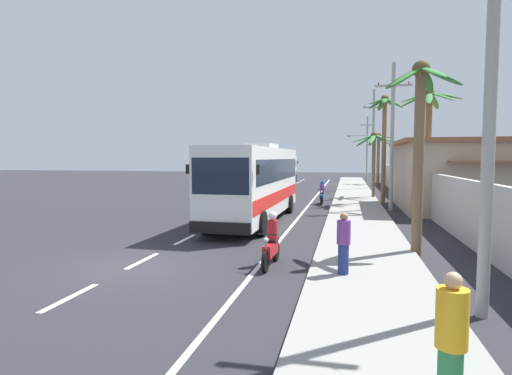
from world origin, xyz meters
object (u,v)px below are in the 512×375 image
Objects in this scene: utility_pole_nearest at (490,99)px; utility_pole_mid at (392,134)px; coach_bus_far_lane at (282,168)px; pedestrian_near_kerb at (344,242)px; palm_second at (420,127)px; motorcycle_beside_bus at (322,195)px; coach_bus_foreground at (256,181)px; palm_fourth at (374,147)px; pedestrian_midwalk at (451,344)px; utility_pole_far at (373,138)px; palm_farthest at (378,150)px; roadside_building at (503,176)px; utility_pole_distant at (366,147)px; motorcycle_trailing at (271,244)px; palm_third at (384,128)px; palm_nearest at (429,128)px.

utility_pole_mid reaches higher than utility_pole_nearest.
pedestrian_near_kerb is (7.64, -38.50, -0.93)m from coach_bus_far_lane.
palm_second is at bearing 94.52° from utility_pole_nearest.
motorcycle_beside_bus is 17.92m from pedestrian_near_kerb.
palm_fourth is (6.53, 13.21, 1.96)m from coach_bus_foreground.
utility_pole_mid reaches higher than palm_fourth.
utility_pole_far reaches higher than pedestrian_midwalk.
palm_farthest is (11.21, 0.90, 2.16)m from coach_bus_far_lane.
palm_fourth reaches higher than motorcycle_beside_bus.
pedestrian_near_kerb is at bearing -119.48° from roadside_building.
motorcycle_trailing is at bearing -95.54° from utility_pole_distant.
utility_pole_nearest is 20.88m from palm_third.
utility_pole_nearest is 1.16× the size of palm_nearest.
utility_pole_far is at bearing -98.15° from palm_farthest.
coach_bus_foreground is 9.50m from utility_pole_mid.
coach_bus_far_lane is 11.45m from palm_farthest.
utility_pole_distant is at bearing 88.89° from palm_fourth.
pedestrian_midwalk is 9.90m from palm_second.
palm_second reaches higher than coach_bus_far_lane.
palm_fourth is at bearing 107.11° from palm_nearest.
utility_pole_nearest is 24.67m from palm_fourth.
coach_bus_foreground is at bearing 59.29° from pedestrian_near_kerb.
utility_pole_far is 17.78m from roadside_building.
pedestrian_midwalk is 25.16m from palm_third.
coach_bus_far_lane is at bearing -132.78° from utility_pole_distant.
coach_bus_far_lane is 1.64× the size of palm_third.
pedestrian_near_kerb is 19.43m from palm_third.
palm_farthest is at bearing 92.34° from palm_nearest.
pedestrian_midwalk is 23.49m from roadside_building.
pedestrian_near_kerb is at bearing -94.52° from utility_pole_far.
motorcycle_beside_bus is 1.20× the size of pedestrian_near_kerb.
motorcycle_trailing is at bearing -100.94° from palm_fourth.
coach_bus_far_lane is 15.37m from utility_pole_distant.
utility_pole_mid is (7.10, 5.77, 2.55)m from coach_bus_foreground.
motorcycle_trailing is 1.11× the size of pedestrian_midwalk.
coach_bus_far_lane reaches higher than pedestrian_midwalk.
palm_fourth reaches higher than pedestrian_near_kerb.
palm_third is (2.50, 18.80, 4.23)m from pedestrian_near_kerb.
pedestrian_midwalk is (1.27, -5.99, 0.08)m from pedestrian_near_kerb.
utility_pole_nearest is 19.39m from roadside_building.
utility_pole_nearest reaches higher than motorcycle_trailing.
pedestrian_near_kerb reaches higher than motorcycle_trailing.
coach_bus_far_lane is 27.96m from roadside_building.
roadside_building is at bearing 19.64° from palm_nearest.
palm_third is at bearing 53.59° from coach_bus_foreground.
palm_nearest is 11.41m from palm_second.
motorcycle_beside_bus is at bearing 140.66° from pedestrian_midwalk.
motorcycle_trailing is 0.20× the size of utility_pole_far.
motorcycle_trailing is 0.22× the size of utility_pole_distant.
palm_fourth is 16.86m from palm_farthest.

